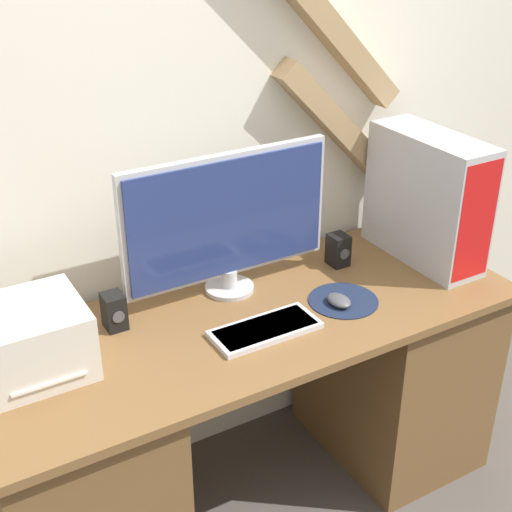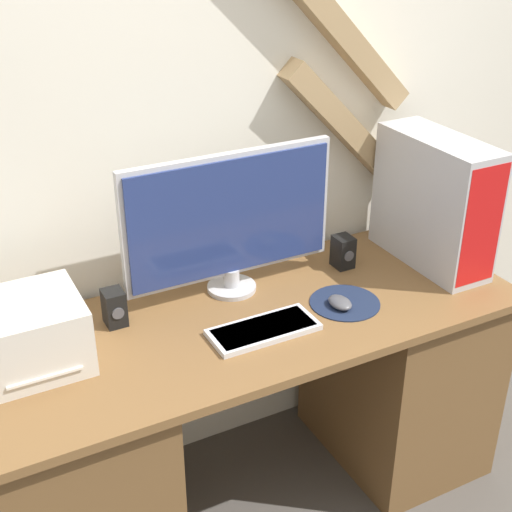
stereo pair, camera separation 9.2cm
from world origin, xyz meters
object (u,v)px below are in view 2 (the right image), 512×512
Objects in this scene: mouse at (340,302)px; speaker_left at (114,308)px; computer_tower at (435,201)px; keyboard at (264,329)px; speaker_right at (343,252)px; printer at (31,334)px; monitor at (230,219)px.

speaker_left reaches higher than mouse.
computer_tower reaches higher than mouse.
keyboard is 0.52m from speaker_right.
speaker_left is 0.84m from speaker_right.
speaker_right is (0.16, 0.23, 0.04)m from mouse.
computer_tower is 1.62× the size of printer.
monitor reaches higher than computer_tower.
monitor is 0.71m from printer.
printer is (-0.94, 0.15, 0.08)m from mouse.
mouse is 0.20× the size of computer_tower.
monitor is 6.27× the size of speaker_right.
printer is at bearing 179.00° from computer_tower.
mouse is 0.82× the size of speaker_right.
computer_tower reaches higher than speaker_left.
speaker_left is at bearing 160.01° from mouse.
computer_tower is (0.73, -0.14, -0.03)m from monitor.
monitor reaches higher than printer.
keyboard is 0.68m from printer.
computer_tower is (0.47, 0.13, 0.21)m from mouse.
speaker_left is at bearing -176.38° from monitor.
mouse is at bearing -164.70° from computer_tower.
keyboard is at bearing -177.58° from mouse.
monitor is 0.47m from speaker_right.
mouse is 0.53m from computer_tower.
computer_tower reaches higher than keyboard.
printer is at bearing 170.78° from mouse.
keyboard is 1.14× the size of printer.
keyboard is (-0.03, -0.28, -0.25)m from monitor.
speaker_right reaches higher than mouse.
keyboard is 0.47m from speaker_left.
printer is (-0.65, 0.16, 0.09)m from keyboard.
speaker_right reaches higher than keyboard.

